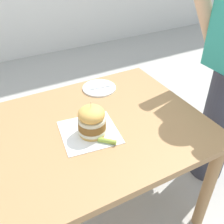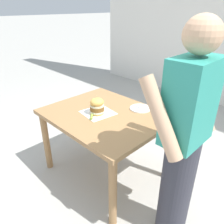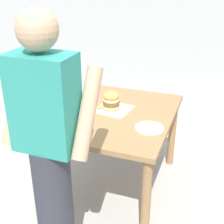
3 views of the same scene
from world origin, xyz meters
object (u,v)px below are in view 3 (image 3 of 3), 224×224
Objects in this scene: sandwich at (111,100)px; patio_table at (116,124)px; pickle_spear at (99,108)px; side_plate_with_forks at (149,128)px; diner_across_table at (49,149)px.

patio_table is at bearing 141.50° from sandwich.
pickle_spear is at bearing -5.32° from patio_table.
pickle_spear is 0.54m from side_plate_with_forks.
sandwich is 0.95m from diner_across_table.
diner_across_table reaches higher than pickle_spear.
side_plate_with_forks is (-0.50, 0.20, -0.01)m from pickle_spear.
patio_table is 5.90× the size of sandwich.
sandwich is (0.06, -0.05, 0.19)m from patio_table.
side_plate_with_forks is (-0.39, 0.23, -0.08)m from sandwich.
patio_table is 0.21m from pickle_spear.
sandwich is 0.12× the size of diner_across_table.
pickle_spear is at bearing 17.89° from sandwich.
sandwich is 2.14× the size of pickle_spear.
patio_table is 0.69× the size of diner_across_table.
diner_across_table reaches higher than sandwich.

